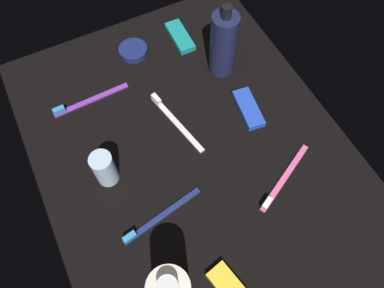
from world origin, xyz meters
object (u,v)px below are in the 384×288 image
(lotion_bottle, at_px, (223,44))
(toothbrush_pink, at_px, (283,181))
(cream_tin_left, at_px, (133,51))
(toothbrush_navy, at_px, (158,218))
(snack_bar_blue, at_px, (248,109))
(toothbrush_purple, at_px, (87,101))
(snack_bar_teal, at_px, (180,37))
(deodorant_stick, at_px, (105,169))
(toothbrush_white, at_px, (173,119))

(lotion_bottle, xyz_separation_m, toothbrush_pink, (-0.32, 0.03, -0.08))
(toothbrush_pink, height_order, cream_tin_left, toothbrush_pink)
(toothbrush_navy, relative_size, snack_bar_blue, 1.72)
(toothbrush_purple, height_order, snack_bar_teal, toothbrush_purple)
(lotion_bottle, relative_size, snack_bar_teal, 1.83)
(toothbrush_purple, relative_size, snack_bar_blue, 1.73)
(deodorant_stick, height_order, toothbrush_navy, deodorant_stick)
(cream_tin_left, bearing_deg, lotion_bottle, -129.07)
(toothbrush_white, relative_size, snack_bar_teal, 1.72)
(snack_bar_teal, bearing_deg, toothbrush_purple, 107.43)
(toothbrush_navy, height_order, cream_tin_left, toothbrush_navy)
(deodorant_stick, relative_size, snack_bar_blue, 0.84)
(toothbrush_purple, bearing_deg, toothbrush_pink, -141.44)
(lotion_bottle, distance_m, toothbrush_white, 0.20)
(toothbrush_white, relative_size, toothbrush_purple, 0.99)
(lotion_bottle, height_order, toothbrush_purple, lotion_bottle)
(cream_tin_left, bearing_deg, snack_bar_blue, -148.60)
(toothbrush_white, xyz_separation_m, toothbrush_purple, (0.13, 0.16, 0.00))
(lotion_bottle, bearing_deg, snack_bar_teal, 20.22)
(toothbrush_white, bearing_deg, cream_tin_left, 0.96)
(toothbrush_pink, distance_m, snack_bar_teal, 0.45)
(snack_bar_teal, bearing_deg, deodorant_stick, 134.25)
(deodorant_stick, xyz_separation_m, cream_tin_left, (0.29, -0.18, -0.04))
(toothbrush_pink, bearing_deg, cream_tin_left, 17.11)
(cream_tin_left, bearing_deg, snack_bar_teal, -94.48)
(toothbrush_navy, relative_size, toothbrush_pink, 1.08)
(toothbrush_purple, bearing_deg, snack_bar_blue, -120.09)
(toothbrush_purple, height_order, snack_bar_blue, toothbrush_purple)
(lotion_bottle, xyz_separation_m, snack_bar_blue, (-0.14, 0.00, -0.08))
(toothbrush_white, bearing_deg, toothbrush_pink, -149.63)
(deodorant_stick, bearing_deg, toothbrush_navy, -157.00)
(snack_bar_blue, bearing_deg, toothbrush_purple, 68.13)
(deodorant_stick, relative_size, toothbrush_purple, 0.48)
(toothbrush_navy, relative_size, cream_tin_left, 2.56)
(toothbrush_navy, xyz_separation_m, cream_tin_left, (0.41, -0.12, 0.00))
(toothbrush_purple, xyz_separation_m, snack_bar_teal, (0.08, -0.28, 0.00))
(toothbrush_pink, distance_m, snack_bar_blue, 0.18)
(deodorant_stick, distance_m, toothbrush_pink, 0.36)
(toothbrush_white, distance_m, toothbrush_navy, 0.23)
(snack_bar_teal, distance_m, snack_bar_blue, 0.27)
(lotion_bottle, height_order, toothbrush_pink, lotion_bottle)
(lotion_bottle, relative_size, deodorant_stick, 2.18)
(toothbrush_pink, bearing_deg, snack_bar_blue, -8.36)
(toothbrush_purple, distance_m, snack_bar_teal, 0.29)
(toothbrush_navy, relative_size, toothbrush_purple, 0.99)
(toothbrush_navy, bearing_deg, toothbrush_white, -33.17)
(toothbrush_pink, relative_size, toothbrush_purple, 0.92)
(toothbrush_pink, relative_size, snack_bar_blue, 1.60)
(toothbrush_pink, relative_size, snack_bar_teal, 1.60)
(lotion_bottle, bearing_deg, toothbrush_navy, 133.28)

